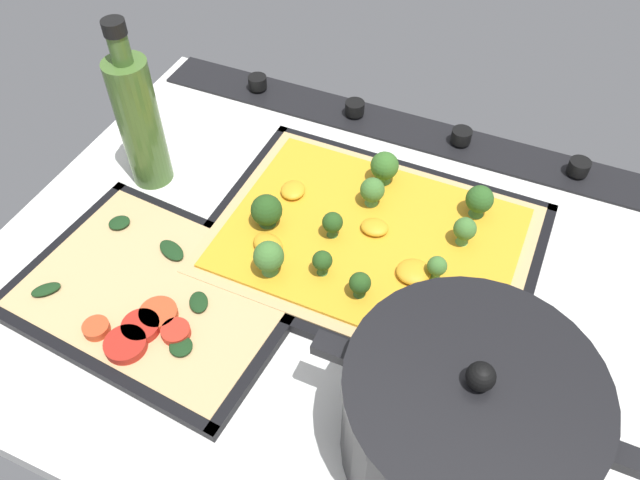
# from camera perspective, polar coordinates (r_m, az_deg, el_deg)

# --- Properties ---
(ground_plane) EXTENTS (0.79, 0.63, 0.03)m
(ground_plane) POSITION_cam_1_polar(r_m,az_deg,el_deg) (0.74, 0.70, -3.68)
(ground_plane) COLOR silver
(stove_control_panel) EXTENTS (0.76, 0.07, 0.03)m
(stove_control_panel) POSITION_cam_1_polar(r_m,az_deg,el_deg) (0.92, 7.79, 10.04)
(stove_control_panel) COLOR black
(stove_control_panel) RESTS_ON ground_plane
(baking_tray_front) EXTENTS (0.39, 0.30, 0.01)m
(baking_tray_front) POSITION_cam_1_polar(r_m,az_deg,el_deg) (0.75, 4.55, -0.42)
(baking_tray_front) COLOR black
(baking_tray_front) RESTS_ON ground_plane
(broccoli_pizza) EXTENTS (0.36, 0.28, 0.06)m
(broccoli_pizza) POSITION_cam_1_polar(r_m,az_deg,el_deg) (0.74, 4.38, 0.32)
(broccoli_pizza) COLOR tan
(broccoli_pizza) RESTS_ON baking_tray_front
(baking_tray_back) EXTENTS (0.32, 0.25, 0.01)m
(baking_tray_back) POSITION_cam_1_polar(r_m,az_deg,el_deg) (0.73, -14.32, -4.72)
(baking_tray_back) COLOR black
(baking_tray_back) RESTS_ON ground_plane
(veggie_pizza_back) EXTENTS (0.30, 0.22, 0.02)m
(veggie_pizza_back) POSITION_cam_1_polar(r_m,az_deg,el_deg) (0.72, -14.60, -4.78)
(veggie_pizza_back) COLOR tan
(veggie_pizza_back) RESTS_ON baking_tray_back
(cooking_pot) EXTENTS (0.29, 0.22, 0.14)m
(cooking_pot) POSITION_cam_1_polar(r_m,az_deg,el_deg) (0.58, 13.01, -15.38)
(cooking_pot) COLOR black
(cooking_pot) RESTS_ON ground_plane
(oil_bottle) EXTENTS (0.05, 0.05, 0.22)m
(oil_bottle) POSITION_cam_1_polar(r_m,az_deg,el_deg) (0.81, -16.10, 10.43)
(oil_bottle) COLOR #476B2D
(oil_bottle) RESTS_ON ground_plane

